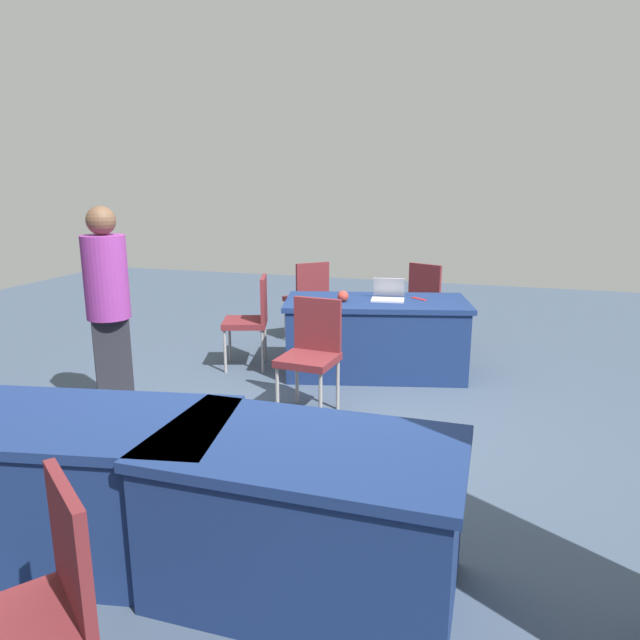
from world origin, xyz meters
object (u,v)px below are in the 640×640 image
object	(u,v)px
laptop_silver	(388,296)
chair_near_front	(308,295)
chair_tucked_right	(312,349)
person_presenter	(108,302)
table_foreground	(376,337)
chair_aisle	(34,609)
table_mid_right	(54,484)
chair_by_pillar	(252,316)
chair_tucked_left	(429,297)
scissors_red	(419,299)
yarn_ball	(343,296)
table_mid_left	(307,517)

from	to	relation	value
laptop_silver	chair_near_front	bearing A→B (deg)	-46.43
chair_tucked_right	person_presenter	world-z (taller)	person_presenter
table_foreground	chair_tucked_right	distance (m)	1.20
table_foreground	laptop_silver	world-z (taller)	laptop_silver
table_foreground	chair_aisle	world-z (taller)	chair_aisle
table_foreground	table_mid_right	distance (m)	3.48
person_presenter	laptop_silver	distance (m)	2.62
chair_by_pillar	chair_near_front	bearing A→B (deg)	-29.50
chair_tucked_left	scissors_red	bearing A→B (deg)	-65.10
chair_tucked_right	chair_by_pillar	bearing A→B (deg)	-39.74
chair_near_front	chair_aisle	world-z (taller)	chair_near_front
table_mid_right	yarn_ball	world-z (taller)	yarn_ball
table_mid_right	person_presenter	size ratio (longest dim) A/B	1.14
chair_by_pillar	person_presenter	world-z (taller)	person_presenter
chair_tucked_right	laptop_silver	size ratio (longest dim) A/B	2.72
chair_tucked_left	laptop_silver	bearing A→B (deg)	-77.52
chair_near_front	chair_tucked_left	xyz separation A→B (m)	(-1.41, -0.40, -0.01)
yarn_ball	scissors_red	world-z (taller)	yarn_ball
table_mid_left	chair_tucked_left	size ratio (longest dim) A/B	1.50
person_presenter	chair_tucked_right	bearing A→B (deg)	-20.62
table_mid_left	person_presenter	size ratio (longest dim) A/B	0.83
person_presenter	yarn_ball	bearing A→B (deg)	4.34
chair_tucked_right	scissors_red	distance (m)	1.51
chair_by_pillar	table_mid_left	bearing A→B (deg)	-170.74
table_mid_left	yarn_ball	size ratio (longest dim) A/B	13.16
chair_near_front	person_presenter	bearing A→B (deg)	-149.33
laptop_silver	yarn_ball	world-z (taller)	laptop_silver
table_mid_left	chair_tucked_right	bearing A→B (deg)	-72.74
chair_tucked_left	chair_tucked_right	world-z (taller)	same
table_foreground	yarn_ball	world-z (taller)	yarn_ball
chair_tucked_right	chair_by_pillar	size ratio (longest dim) A/B	1.00
chair_tucked_right	table_foreground	bearing A→B (deg)	-99.28
table_mid_right	chair_by_pillar	distance (m)	3.17
chair_near_front	laptop_silver	xyz separation A→B (m)	(-1.14, 0.94, 0.23)
chair_near_front	table_mid_left	bearing A→B (deg)	-115.03
chair_tucked_left	laptop_silver	world-z (taller)	laptop_silver
chair_tucked_left	chair_aisle	size ratio (longest dim) A/B	1.00
chair_tucked_left	laptop_silver	size ratio (longest dim) A/B	2.72
chair_near_front	chair_by_pillar	size ratio (longest dim) A/B	1.01
chair_by_pillar	laptop_silver	world-z (taller)	laptop_silver
table_foreground	chair_near_front	bearing A→B (deg)	-43.64
chair_near_front	chair_tucked_right	size ratio (longest dim) A/B	1.01
table_foreground	table_mid_left	xyz separation A→B (m)	(-0.34, 3.25, 0.00)
chair_tucked_right	chair_aisle	xyz separation A→B (m)	(-0.05, 3.11, 0.00)
table_mid_left	chair_near_front	xyz separation A→B (m)	(1.38, -4.24, 0.18)
chair_by_pillar	table_mid_right	bearing A→B (deg)	166.38
table_mid_left	chair_tucked_left	world-z (taller)	chair_tucked_left
person_presenter	yarn_ball	world-z (taller)	person_presenter
chair_aisle	scissors_red	size ratio (longest dim) A/B	5.30
chair_tucked_left	laptop_silver	distance (m)	1.38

